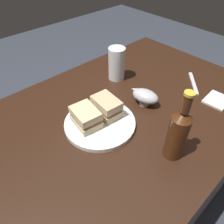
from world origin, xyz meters
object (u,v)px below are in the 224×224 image
Objects in this scene: sandwich_half_left at (107,107)px; napkin at (217,100)px; sandwich_half_right at (86,117)px; pint_glass at (117,65)px; cider_bottle at (178,133)px; fork at (193,83)px; plate at (100,123)px; gravy_boat at (145,96)px.

sandwich_half_left reaches higher than napkin.
napkin is at bearing -26.98° from sandwich_half_right.
napkin is (0.19, -0.43, -0.06)m from pint_glass.
sandwich_half_left is 1.00× the size of sandwich_half_right.
fork is at bearing 22.26° from cider_bottle.
sandwich_half_left is at bearing 97.92° from cider_bottle.
sandwich_half_right reaches higher than fork.
pint_glass is (0.27, 0.19, 0.06)m from plate.
gravy_boat is at bearing 60.75° from cider_bottle.
sandwich_half_right is 0.57m from napkin.
sandwich_half_right is at bearing 174.61° from sandwich_half_left.
gravy_boat is at bearing -16.03° from sandwich_half_left.
sandwich_half_right is (-0.09, 0.01, -0.00)m from sandwich_half_left.
fork is (0.41, 0.17, -0.10)m from cider_bottle.
cider_bottle is at bearing -65.50° from sandwich_half_right.
pint_glass reaches higher than plate.
pint_glass reaches higher than sandwich_half_left.
cider_bottle reaches higher than sandwich_half_left.
cider_bottle is at bearing -119.25° from gravy_boat.
sandwich_half_left is at bearing -5.39° from sandwich_half_right.
pint_glass is 1.41× the size of napkin.
plate is at bearing 171.37° from gravy_boat.
pint_glass is at bearing 114.15° from napkin.
gravy_boat is at bearing -8.63° from plate.
gravy_boat is 0.29m from fork.
cider_bottle is 1.41× the size of fork.
sandwich_half_left reaches higher than sandwich_half_right.
cider_bottle is 2.31× the size of napkin.
sandwich_half_left is 0.46× the size of cider_bottle.
sandwich_half_right is 0.46× the size of cider_bottle.
fork is at bearing -13.71° from sandwich_half_left.
fork is at bearing -12.31° from gravy_boat.
gravy_boat reaches higher than plate.
pint_glass is 1.18× the size of gravy_boat.
gravy_boat is 0.27m from cider_bottle.
gravy_boat is (0.22, -0.03, 0.03)m from plate.
gravy_boat is 0.52× the size of cider_bottle.
sandwich_half_right is (-0.04, 0.02, 0.04)m from plate.
sandwich_half_right reaches higher than plate.
sandwich_half_right is at bearing 153.02° from napkin.
plate is 2.30× the size of sandwich_half_left.
cider_bottle reaches higher than plate.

